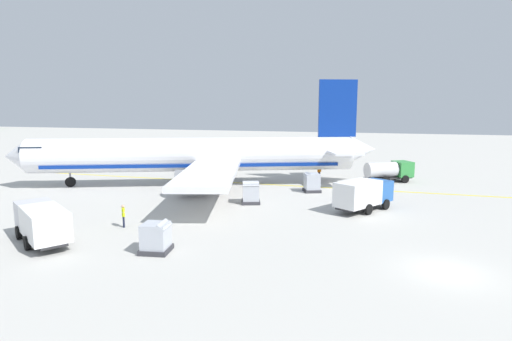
% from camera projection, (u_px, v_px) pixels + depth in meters
% --- Properties ---
extents(airliner_foreground, '(33.62, 40.04, 11.90)m').
position_uv_depth(airliner_foreground, '(199.00, 155.00, 46.17)').
color(airliner_foreground, white).
rests_on(airliner_foreground, ground).
extents(service_truck_fuel, '(6.13, 5.01, 2.65)m').
position_uv_depth(service_truck_fuel, '(364.00, 193.00, 34.94)').
color(service_truck_fuel, '#2659A5').
rests_on(service_truck_fuel, ground).
extents(service_truck_baggage, '(4.54, 5.85, 2.40)m').
position_uv_depth(service_truck_baggage, '(389.00, 170.00, 48.26)').
color(service_truck_baggage, '#338C3F').
rests_on(service_truck_baggage, ground).
extents(service_truck_catering, '(5.29, 6.31, 2.45)m').
position_uv_depth(service_truck_catering, '(42.00, 222.00, 26.67)').
color(service_truck_catering, silver).
rests_on(service_truck_catering, ground).
extents(cargo_container_near, '(1.96, 1.96, 1.95)m').
position_uv_depth(cargo_container_near, '(156.00, 238.00, 24.99)').
color(cargo_container_near, '#333338').
rests_on(cargo_container_near, ground).
extents(cargo_container_mid, '(2.19, 2.19, 2.06)m').
position_uv_depth(cargo_container_mid, '(312.00, 183.00, 42.70)').
color(cargo_container_mid, '#333338').
rests_on(cargo_container_mid, ground).
extents(cargo_container_far, '(2.12, 2.12, 2.11)m').
position_uv_depth(cargo_container_far, '(251.00, 193.00, 37.58)').
color(cargo_container_far, '#333338').
rests_on(cargo_container_far, ground).
extents(crew_marshaller, '(0.60, 0.37, 1.62)m').
position_uv_depth(crew_marshaller, '(222.00, 185.00, 41.62)').
color(crew_marshaller, '#191E33').
rests_on(crew_marshaller, ground).
extents(crew_loader_left, '(0.52, 0.46, 1.77)m').
position_uv_depth(crew_loader_left, '(319.00, 171.00, 50.27)').
color(crew_loader_left, '#191E33').
rests_on(crew_loader_left, ground).
extents(crew_loader_right, '(0.53, 0.45, 1.70)m').
position_uv_depth(crew_loader_right, '(123.00, 214.00, 30.14)').
color(crew_loader_right, '#191E33').
rests_on(crew_loader_right, ground).
extents(apron_guide_line, '(0.30, 60.00, 0.01)m').
position_uv_depth(apron_guide_line, '(243.00, 183.00, 47.67)').
color(apron_guide_line, yellow).
rests_on(apron_guide_line, ground).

